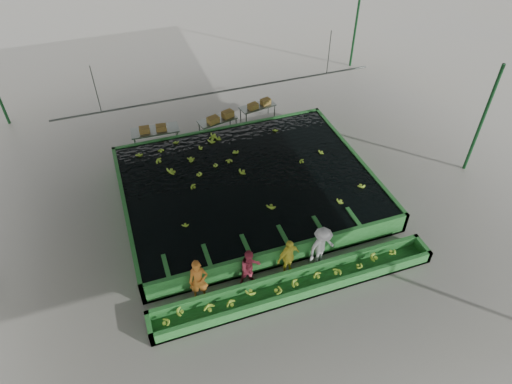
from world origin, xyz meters
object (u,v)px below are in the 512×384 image
object	(u,v)px
worker_c	(288,257)
packing_table_right	(258,113)
packing_table_left	(156,139)
box_stack_right	(259,106)
worker_b	(250,268)
worker_a	(199,281)
sorting_trough	(296,285)
worker_d	(322,247)
flotation_tank	(248,187)
box_stack_mid	(221,120)
packing_table_mid	(218,127)
box_stack_left	(153,131)

from	to	relation	value
worker_c	packing_table_right	world-z (taller)	worker_c
packing_table_left	packing_table_right	bearing A→B (deg)	7.37
packing_table_left	box_stack_right	distance (m)	5.38
worker_c	worker_b	bearing A→B (deg)	163.05
worker_a	box_stack_right	distance (m)	11.01
sorting_trough	worker_d	world-z (taller)	worker_d
packing_table_left	packing_table_right	xyz separation A→B (m)	(5.26, 0.68, -0.08)
flotation_tank	packing_table_left	world-z (taller)	packing_table_left
sorting_trough	worker_c	world-z (taller)	worker_c
sorting_trough	worker_b	world-z (taller)	worker_b
worker_a	box_stack_mid	bearing A→B (deg)	80.20
worker_d	box_stack_mid	world-z (taller)	worker_d
sorting_trough	packing_table_mid	xyz separation A→B (m)	(0.05, 9.83, 0.17)
packing_table_mid	packing_table_right	xyz separation A→B (m)	(2.25, 0.57, -0.01)
worker_d	box_stack_mid	xyz separation A→B (m)	(-1.07, 8.95, -0.00)
worker_d	box_stack_mid	distance (m)	9.02
box_stack_left	packing_table_mid	bearing A→B (deg)	3.64
worker_b	worker_c	bearing A→B (deg)	-8.37
worker_c	flotation_tank	bearing A→B (deg)	73.14
flotation_tank	packing_table_left	bearing A→B (deg)	122.64
flotation_tank	worker_d	xyz separation A→B (m)	(1.26, -4.30, 0.40)
worker_b	worker_c	distance (m)	1.37
worker_b	box_stack_mid	bearing A→B (deg)	71.77
flotation_tank	worker_b	bearing A→B (deg)	-107.62
packing_table_left	worker_a	bearing A→B (deg)	-91.05
worker_d	packing_table_right	bearing A→B (deg)	66.03
worker_d	sorting_trough	bearing A→B (deg)	-165.31
sorting_trough	worker_a	world-z (taller)	worker_a
sorting_trough	worker_c	distance (m)	0.96
worker_b	box_stack_right	distance (m)	10.24
worker_d	packing_table_left	size ratio (longest dim) A/B	0.78
box_stack_right	worker_a	bearing A→B (deg)	-119.94
flotation_tank	worker_c	size ratio (longest dim) A/B	6.35
worker_c	box_stack_right	size ratio (longest dim) A/B	1.26
packing_table_left	box_stack_mid	size ratio (longest dim) A/B	1.58
packing_table_right	box_stack_left	bearing A→B (deg)	-171.82
worker_c	packing_table_right	bearing A→B (deg)	59.64
box_stack_left	packing_table_right	bearing A→B (deg)	8.18
sorting_trough	box_stack_right	xyz separation A→B (m)	(2.37, 10.34, 0.57)
worker_d	box_stack_left	distance (m)	9.83
worker_b	packing_table_right	world-z (taller)	worker_b
worker_a	box_stack_mid	xyz separation A→B (m)	(3.32, 8.95, -0.01)
sorting_trough	packing_table_mid	bearing A→B (deg)	89.70
packing_table_right	box_stack_right	xyz separation A→B (m)	(0.07, -0.06, 0.41)
box_stack_left	packing_table_left	bearing A→B (deg)	46.40
packing_table_mid	box_stack_left	distance (m)	3.15
flotation_tank	worker_d	distance (m)	4.50
packing_table_left	packing_table_right	size ratio (longest dim) A/B	1.20
packing_table_right	worker_c	bearing A→B (deg)	-103.41
box_stack_mid	flotation_tank	bearing A→B (deg)	-92.35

